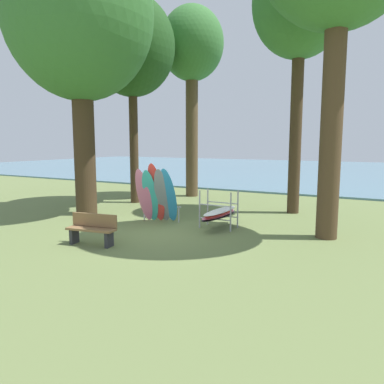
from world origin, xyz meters
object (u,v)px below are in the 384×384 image
object	(u,v)px
tree_foreground_left	(79,16)
tree_mid_behind	(300,5)
board_storage_rack	(219,213)
park_bench	(92,229)
tree_far_right_back	(192,49)
leaning_board_pile	(156,195)
tree_far_left_back	(132,47)

from	to	relation	value
tree_foreground_left	tree_mid_behind	bearing A→B (deg)	30.32
board_storage_rack	park_bench	bearing A→B (deg)	-122.63
tree_far_right_back	board_storage_rack	xyz separation A→B (m)	(4.30, -6.00, -6.91)
leaning_board_pile	park_bench	distance (m)	3.21
tree_far_left_back	leaning_board_pile	world-z (taller)	tree_far_left_back
tree_far_left_back	board_storage_rack	world-z (taller)	tree_far_left_back
tree_mid_behind	tree_far_left_back	distance (m)	7.25
tree_mid_behind	park_bench	xyz separation A→B (m)	(-3.73, -7.34, -7.42)
tree_foreground_left	tree_far_left_back	bearing A→B (deg)	90.95
tree_far_left_back	park_bench	world-z (taller)	tree_far_left_back
tree_far_right_back	tree_foreground_left	bearing A→B (deg)	-101.52
tree_far_left_back	tree_far_right_back	xyz separation A→B (m)	(1.34, 3.12, 0.42)
tree_far_right_back	board_storage_rack	size ratio (longest dim) A/B	4.47
tree_mid_behind	tree_far_left_back	xyz separation A→B (m)	(-7.13, -0.96, -0.88)
tree_mid_behind	tree_foreground_left	bearing A→B (deg)	-149.68
tree_mid_behind	tree_far_left_back	bearing A→B (deg)	-172.32
leaning_board_pile	tree_foreground_left	bearing A→B (deg)	179.35
board_storage_rack	tree_far_left_back	bearing A→B (deg)	152.99
tree_far_right_back	park_bench	bearing A→B (deg)	-77.78
tree_far_left_back	park_bench	size ratio (longest dim) A/B	6.40
board_storage_rack	tree_far_right_back	bearing A→B (deg)	125.65
tree_foreground_left	leaning_board_pile	world-z (taller)	tree_foreground_left
tree_foreground_left	tree_far_right_back	distance (m)	6.43
board_storage_rack	park_bench	distance (m)	4.16
tree_foreground_left	tree_far_right_back	bearing A→B (deg)	78.48
tree_far_right_back	leaning_board_pile	bearing A→B (deg)	-72.05
tree_far_right_back	tree_far_left_back	bearing A→B (deg)	-113.16
board_storage_rack	park_bench	xyz separation A→B (m)	(-2.24, -3.51, -0.04)
tree_foreground_left	board_storage_rack	xyz separation A→B (m)	(5.59, 0.30, -6.92)
tree_mid_behind	tree_far_right_back	distance (m)	6.20
leaning_board_pile	tree_far_left_back	bearing A→B (deg)	136.52
tree_far_left_back	tree_far_right_back	world-z (taller)	tree_far_right_back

